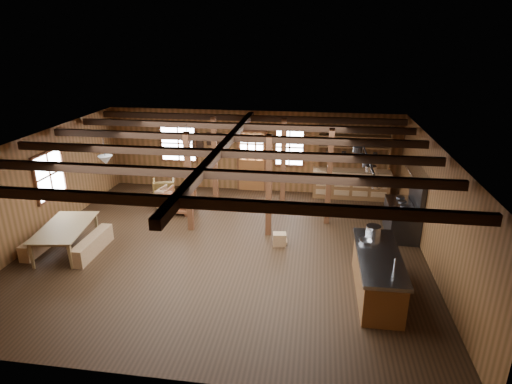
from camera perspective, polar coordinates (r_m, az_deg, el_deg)
room at (r=10.59m, az=-4.30°, el=-0.80°), size 10.04×9.04×2.84m
ceiling_joists at (r=10.36m, az=-4.27°, el=6.17°), size 9.80×8.82×0.18m
timber_posts at (r=12.43m, az=0.10°, el=2.51°), size 3.95×2.35×2.80m
back_door at (r=14.89m, az=-0.58°, el=3.47°), size 1.02×0.08×2.15m
window_back_left at (r=15.32m, az=-10.30°, el=6.41°), size 1.32×0.06×1.32m
window_back_right at (r=14.57m, az=4.50°, el=5.96°), size 1.02×0.06×1.32m
window_left at (r=12.92m, az=-25.84°, el=2.05°), size 0.14×1.24×1.32m
notice_boards at (r=14.99m, az=-6.29°, el=6.47°), size 1.08×0.03×0.90m
back_counter at (r=14.63m, az=12.55°, el=1.50°), size 2.55×0.60×2.45m
pendant_lamps at (r=11.90m, az=-14.05°, el=5.35°), size 1.86×2.36×0.66m
pot_rack at (r=10.42m, az=14.59°, el=3.53°), size 0.43×3.00×0.45m
kitchen_island at (r=9.48m, az=15.86°, el=-10.48°), size 0.90×2.51×1.20m
step_stool at (r=11.24m, az=3.15°, el=-6.32°), size 0.41×0.32×0.34m
commercial_range at (r=12.30m, az=19.14°, el=-2.76°), size 0.79×1.53×1.89m
dining_table at (r=11.85m, az=-23.78°, el=-5.74°), size 1.37×2.10×0.69m
bench_wall at (r=12.31m, az=-26.67°, el=-5.96°), size 0.28×1.48×0.41m
bench_aisle at (r=11.58m, az=-20.94°, el=-6.61°), size 0.30×1.62×0.44m
armchair_a at (r=14.72m, az=-12.17°, el=0.51°), size 0.89×0.90×0.65m
armchair_b at (r=13.42m, az=-10.11°, el=-1.08°), size 0.86×0.89×0.75m
armchair_c at (r=13.78m, az=-11.28°, el=-0.78°), size 0.83×0.85×0.66m
counter_pot at (r=10.06m, az=15.38°, el=-4.92°), size 0.33×0.33×0.20m
bowl at (r=9.66m, az=14.38°, el=-6.38°), size 0.30×0.30×0.07m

